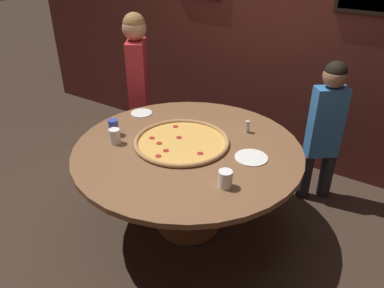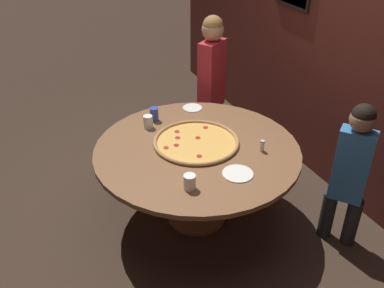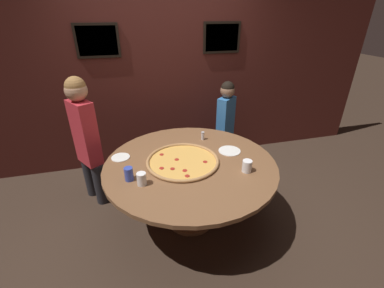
{
  "view_description": "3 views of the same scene",
  "coord_description": "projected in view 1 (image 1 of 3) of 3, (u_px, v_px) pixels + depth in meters",
  "views": [
    {
      "loc": [
        1.34,
        -1.99,
        2.13
      ],
      "look_at": [
        0.05,
        -0.02,
        0.79
      ],
      "focal_mm": 35.0,
      "sensor_mm": 36.0,
      "label": 1
    },
    {
      "loc": [
        2.68,
        -1.29,
        2.61
      ],
      "look_at": [
        0.07,
        -0.08,
        0.83
      ],
      "focal_mm": 40.0,
      "sensor_mm": 36.0,
      "label": 2
    },
    {
      "loc": [
        -0.53,
        -2.1,
        2.08
      ],
      "look_at": [
        0.02,
        0.01,
        0.94
      ],
      "focal_mm": 24.0,
      "sensor_mm": 36.0,
      "label": 3
    }
  ],
  "objects": [
    {
      "name": "diner_centre_back",
      "position": [
        325.0,
        125.0,
        3.13
      ],
      "size": [
        0.32,
        0.29,
        1.27
      ],
      "rotation": [
        0.0,
        0.0,
        -2.48
      ],
      "color": "#232328",
      "rests_on": "ground_plane"
    },
    {
      "name": "drink_cup_by_shaker",
      "position": [
        225.0,
        179.0,
        2.31
      ],
      "size": [
        0.09,
        0.09,
        0.11
      ],
      "primitive_type": "cylinder",
      "color": "white",
      "rests_on": "dining_table"
    },
    {
      "name": "white_plate_far_back",
      "position": [
        141.0,
        113.0,
        3.28
      ],
      "size": [
        0.19,
        0.19,
        0.01
      ],
      "primitive_type": "cylinder",
      "color": "white",
      "rests_on": "dining_table"
    },
    {
      "name": "back_wall",
      "position": [
        272.0,
        32.0,
        3.55
      ],
      "size": [
        6.4,
        0.08,
        2.6
      ],
      "color": "#4C1E19",
      "rests_on": "ground_plane"
    },
    {
      "name": "dining_table",
      "position": [
        188.0,
        161.0,
        2.83
      ],
      "size": [
        1.7,
        1.7,
        0.74
      ],
      "color": "brown",
      "rests_on": "ground_plane"
    },
    {
      "name": "diner_far_right",
      "position": [
        138.0,
        81.0,
        3.68
      ],
      "size": [
        0.32,
        0.39,
        1.5
      ],
      "rotation": [
        0.0,
        0.0,
        2.14
      ],
      "color": "#232328",
      "rests_on": "ground_plane"
    },
    {
      "name": "giant_pizza",
      "position": [
        182.0,
        141.0,
        2.82
      ],
      "size": [
        0.72,
        0.72,
        0.03
      ],
      "color": "#E5A84C",
      "rests_on": "dining_table"
    },
    {
      "name": "drink_cup_near_right",
      "position": [
        114.0,
        127.0,
        2.91
      ],
      "size": [
        0.08,
        0.08,
        0.12
      ],
      "primitive_type": "cylinder",
      "color": "#384CB7",
      "rests_on": "dining_table"
    },
    {
      "name": "ground_plane",
      "position": [
        188.0,
        223.0,
        3.14
      ],
      "size": [
        24.0,
        24.0,
        0.0
      ],
      "primitive_type": "plane",
      "color": "#38281E"
    },
    {
      "name": "white_plate_right_side",
      "position": [
        251.0,
        157.0,
        2.64
      ],
      "size": [
        0.23,
        0.23,
        0.01
      ],
      "primitive_type": "cylinder",
      "color": "white",
      "rests_on": "dining_table"
    },
    {
      "name": "condiment_shaker",
      "position": [
        247.0,
        127.0,
        2.95
      ],
      "size": [
        0.04,
        0.04,
        0.1
      ],
      "color": "silver",
      "rests_on": "dining_table"
    },
    {
      "name": "drink_cup_centre_back",
      "position": [
        115.0,
        136.0,
        2.8
      ],
      "size": [
        0.08,
        0.08,
        0.11
      ],
      "primitive_type": "cylinder",
      "color": "white",
      "rests_on": "dining_table"
    }
  ]
}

